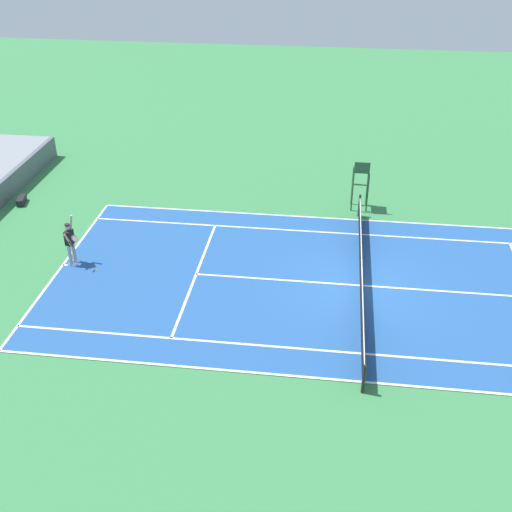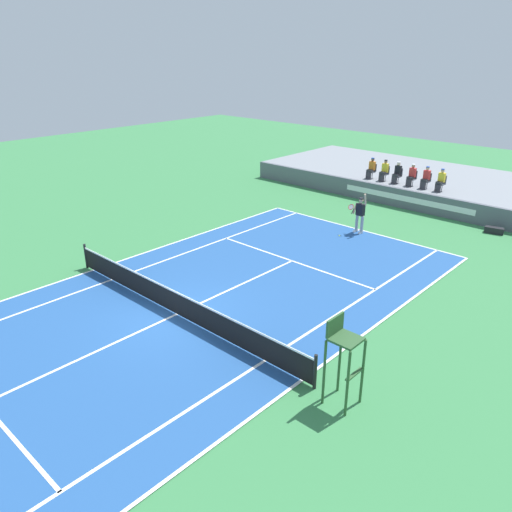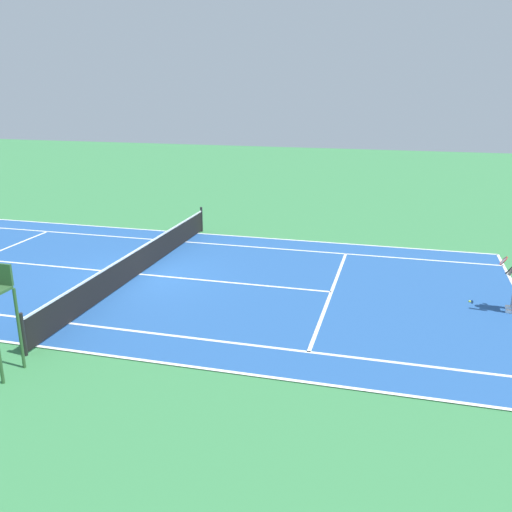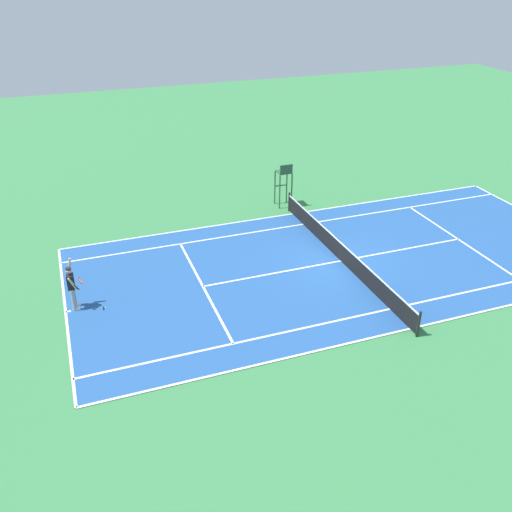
{
  "view_description": "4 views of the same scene",
  "coord_description": "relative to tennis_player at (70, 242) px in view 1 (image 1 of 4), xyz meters",
  "views": [
    {
      "loc": [
        -20.86,
        1.35,
        13.52
      ],
      "look_at": [
        0.05,
        4.03,
        1.0
      ],
      "focal_mm": 44.93,
      "sensor_mm": 36.0,
      "label": 1
    },
    {
      "loc": [
        12.28,
        -9.22,
        8.57
      ],
      "look_at": [
        0.05,
        4.03,
        1.0
      ],
      "focal_mm": 34.79,
      "sensor_mm": 36.0,
      "label": 2
    },
    {
      "loc": [
        15.84,
        8.24,
        6.08
      ],
      "look_at": [
        0.05,
        4.03,
        1.0
      ],
      "focal_mm": 38.77,
      "sensor_mm": 36.0,
      "label": 3
    },
    {
      "loc": [
        -19.27,
        11.04,
        12.2
      ],
      "look_at": [
        0.05,
        4.03,
        1.0
      ],
      "focal_mm": 39.01,
      "sensor_mm": 36.0,
      "label": 4
    }
  ],
  "objects": [
    {
      "name": "net",
      "position": [
        -0.17,
        -11.5,
        -0.47
      ],
      "size": [
        11.98,
        0.1,
        1.07
      ],
      "color": "black",
      "rests_on": "ground"
    },
    {
      "name": "tennis_player",
      "position": [
        0.0,
        0.0,
        0.0
      ],
      "size": [
        0.8,
        0.62,
        2.08
      ],
      "color": "#9E9EA3",
      "rests_on": "ground"
    },
    {
      "name": "tennis_ball",
      "position": [
        -0.41,
        -1.09,
        -0.96
      ],
      "size": [
        0.07,
        0.07,
        0.07
      ],
      "primitive_type": "sphere",
      "color": "#D1E533",
      "rests_on": "ground"
    },
    {
      "name": "equipment_bag",
      "position": [
        5.04,
        4.54,
        -0.83
      ],
      "size": [
        0.95,
        0.5,
        0.32
      ],
      "color": "black",
      "rests_on": "ground"
    },
    {
      "name": "ground_plane",
      "position": [
        -0.17,
        -11.5,
        -0.99
      ],
      "size": [
        80.0,
        80.0,
        0.0
      ],
      "primitive_type": "plane",
      "color": "#387F47"
    },
    {
      "name": "umpire_chair",
      "position": [
        6.57,
        -11.5,
        0.56
      ],
      "size": [
        0.77,
        0.77,
        2.44
      ],
      "color": "#2D562D",
      "rests_on": "ground"
    },
    {
      "name": "court",
      "position": [
        -0.17,
        -11.5,
        -0.98
      ],
      "size": [
        11.08,
        23.88,
        0.03
      ],
      "color": "#235193",
      "rests_on": "ground"
    }
  ]
}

